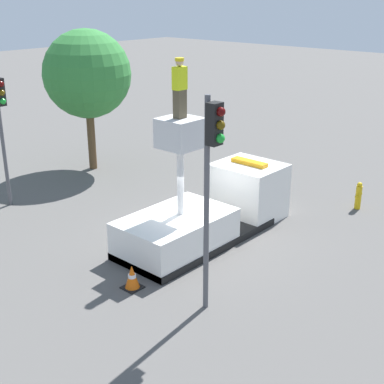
# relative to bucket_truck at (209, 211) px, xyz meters

# --- Properties ---
(ground_plane) EXTENTS (120.00, 120.00, 0.00)m
(ground_plane) POSITION_rel_bucket_truck_xyz_m (-0.63, 0.00, -0.87)
(ground_plane) COLOR #565451
(bucket_truck) EXTENTS (6.72, 2.38, 4.31)m
(bucket_truck) POSITION_rel_bucket_truck_xyz_m (0.00, 0.00, 0.00)
(bucket_truck) COLOR black
(bucket_truck) RESTS_ON ground
(worker) EXTENTS (0.40, 0.26, 1.75)m
(worker) POSITION_rel_bucket_truck_xyz_m (-1.41, 0.00, 4.32)
(worker) COLOR brown
(worker) RESTS_ON bucket_truck
(traffic_light_pole) EXTENTS (0.34, 0.57, 5.62)m
(traffic_light_pole) POSITION_rel_bucket_truck_xyz_m (-3.47, -2.93, 3.10)
(traffic_light_pole) COLOR #515156
(traffic_light_pole) RESTS_ON ground
(traffic_light_across) EXTENTS (0.34, 0.57, 5.07)m
(traffic_light_across) POSITION_rel_bucket_truck_xyz_m (-3.05, 7.45, 2.73)
(traffic_light_across) COLOR #515156
(traffic_light_across) RESTS_ON ground
(fire_hydrant) EXTENTS (0.47, 0.23, 1.07)m
(fire_hydrant) POSITION_rel_bucket_truck_xyz_m (5.61, -2.72, -0.34)
(fire_hydrant) COLOR gold
(fire_hydrant) RESTS_ON ground
(traffic_cone_rear) EXTENTS (0.52, 0.52, 0.70)m
(traffic_cone_rear) POSITION_rel_bucket_truck_xyz_m (-4.11, -0.64, -0.54)
(traffic_cone_rear) COLOR black
(traffic_cone_rear) RESTS_ON ground
(tree_right_bg) EXTENTS (3.91, 3.91, 6.35)m
(tree_right_bg) POSITION_rel_bucket_truck_xyz_m (2.01, 8.82, 3.51)
(tree_right_bg) COLOR brown
(tree_right_bg) RESTS_ON ground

